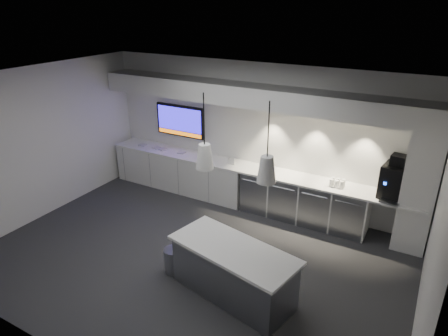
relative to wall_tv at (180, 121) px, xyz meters
The scene contains 28 objects.
floor 3.47m from the wall_tv, 52.18° to the right, with size 7.00×7.00×0.00m, color #303032.
ceiling 3.42m from the wall_tv, 52.18° to the right, with size 7.00×7.00×0.00m, color black.
wall_back 1.90m from the wall_tv, ahead, with size 7.00×7.00×0.00m, color white.
wall_front 5.30m from the wall_tv, 68.99° to the right, with size 7.00×7.00×0.00m, color white.
wall_left 2.92m from the wall_tv, 123.17° to the right, with size 7.00×7.00×0.00m, color white.
wall_right 5.93m from the wall_tv, 24.38° to the right, with size 7.00×7.00×0.00m, color white.
back_counter 2.04m from the wall_tv, ahead, with size 6.80×0.65×0.04m, color white.
left_base_cabinets 1.17m from the wall_tv, 61.19° to the right, with size 3.30×0.63×0.86m, color white.
fridge_unit_a 2.45m from the wall_tv, ahead, with size 0.60×0.61×0.85m, color gray.
fridge_unit_b 3.01m from the wall_tv, ahead, with size 0.60×0.61×0.85m, color gray.
fridge_unit_c 3.60m from the wall_tv, ahead, with size 0.60×0.61×0.85m, color gray.
fridge_unit_d 4.21m from the wall_tv, ahead, with size 0.60×0.61×0.85m, color gray.
backsplash 3.10m from the wall_tv, ahead, with size 4.60×0.03×1.30m, color white.
soffit 2.09m from the wall_tv, ahead, with size 6.90×0.60×0.40m, color white.
column 5.11m from the wall_tv, ahead, with size 0.55×0.55×2.60m, color white.
wall_tv is the anchor object (origin of this frame).
island 4.29m from the wall_tv, 44.76° to the right, with size 2.06×1.21×0.82m.
bin 3.70m from the wall_tv, 57.78° to the right, with size 0.30×0.30×0.42m, color gray.
coffee_machine 4.72m from the wall_tv, ahead, with size 0.49×0.65×0.79m.
sign_black 2.46m from the wall_tv, ahead, with size 0.14×0.02×0.18m, color black.
sign_white 1.65m from the wall_tv, 12.05° to the right, with size 0.18×0.02×0.14m, color white.
cup_cluster 3.80m from the wall_tv, ahead, with size 0.27×0.17×0.15m, color white, non-canonical shape.
tray_a 1.16m from the wall_tv, 161.11° to the right, with size 0.16×0.16×0.03m, color #B4B4B4.
tray_b 0.87m from the wall_tv, 148.37° to the right, with size 0.16×0.16×0.03m, color #B4B4B4.
tray_c 0.78m from the wall_tv, 133.40° to the right, with size 0.16×0.16×0.03m, color #B4B4B4.
tray_d 0.73m from the wall_tv, 54.21° to the right, with size 0.16×0.16×0.03m, color #B4B4B4.
pendant_left 3.87m from the wall_tv, 49.61° to the right, with size 0.25×0.25×1.05m.
pendant_right 4.51m from the wall_tv, 40.62° to the right, with size 0.25×0.25×1.05m.
Camera 1 is at (3.28, -4.75, 4.13)m, focal length 32.00 mm.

